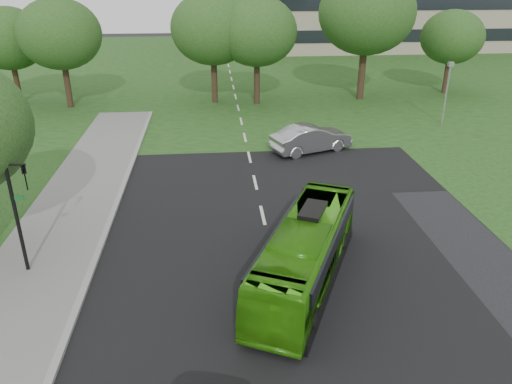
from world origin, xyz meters
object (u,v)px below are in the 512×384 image
tree_park_d (367,13)px  sedan (311,138)px  tree_park_e (452,37)px  tree_park_c (257,32)px  tree_park_f (8,39)px  bus (306,252)px  camera_pole (448,85)px  tree_park_a (60,34)px  traffic_light (18,205)px  tree_park_b (213,29)px

tree_park_d → sedan: size_ratio=2.06×
tree_park_e → tree_park_c: bearing=-172.5°
tree_park_f → bus: (19.72, -28.82, -4.20)m
sedan → camera_pole: camera_pole is taller
tree_park_a → traffic_light: (4.71, -25.61, -3.03)m
camera_pole → tree_park_b: bearing=159.6°
sedan → tree_park_c: bearing=-11.1°
tree_park_d → bus: bearing=-109.9°
tree_park_b → tree_park_c: tree_park_b is taller
tree_park_a → tree_park_f: bearing=159.9°
tree_park_c → camera_pole: size_ratio=1.93×
tree_park_a → tree_park_e: tree_park_a is taller
tree_park_d → tree_park_f: tree_park_d is taller
tree_park_d → tree_park_e: size_ratio=1.45×
tree_park_d → sedan: tree_park_d is taller
traffic_light → camera_pole: size_ratio=1.08×
tree_park_f → bus: 35.17m
tree_park_e → sedan: bearing=-136.1°
tree_park_b → bus: 28.33m
tree_park_d → sedan: 16.53m
tree_park_c → camera_pole: bearing=-29.0°
tree_park_c → sedan: bearing=-79.7°
tree_park_e → camera_pole: size_ratio=1.63×
tree_park_e → sedan: (-15.58, -14.98, -4.20)m
tree_park_f → bus: bearing=-55.6°
tree_park_e → tree_park_f: 38.30m
tree_park_f → tree_park_a: bearing=-20.1°
tree_park_c → camera_pole: 15.55m
bus → traffic_light: size_ratio=1.79×
tree_park_a → tree_park_c: bearing=-0.8°
tree_park_c → camera_pole: tree_park_c is taller
tree_park_d → bus: size_ratio=1.22×
tree_park_f → sedan: 27.36m
tree_park_d → sedan: bearing=-117.7°
bus → camera_pole: 24.11m
sedan → traffic_light: traffic_light is taller
tree_park_d → camera_pole: size_ratio=2.35×
tree_park_f → tree_park_d: bearing=-2.0°
tree_park_e → bus: 34.87m
tree_park_c → bus: (-0.71, -26.91, -4.76)m
sedan → tree_park_a: bearing=33.2°
tree_park_e → bus: bearing=-122.4°
tree_park_b → camera_pole: bearing=-25.9°
tree_park_c → tree_park_a: bearing=179.2°
traffic_light → camera_pole: bearing=17.8°
tree_park_b → tree_park_d: bearing=0.0°
tree_park_a → camera_pole: size_ratio=1.90×
traffic_light → tree_park_f: bearing=90.3°
tree_park_e → camera_pole: bearing=-114.9°
tree_park_c → bus: tree_park_c is taller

